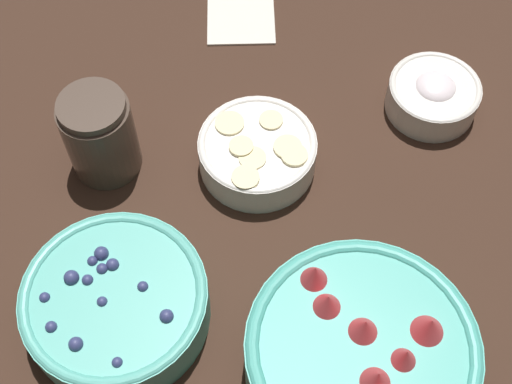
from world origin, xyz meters
TOP-DOWN VIEW (x-y plane):
  - ground_plane at (0.00, 0.00)m, footprint 4.00×4.00m
  - bowl_strawberries at (-0.15, -0.17)m, footprint 0.22×0.22m
  - bowl_blueberries at (-0.19, 0.07)m, footprint 0.19×0.19m
  - bowl_bananas at (0.04, 0.02)m, footprint 0.14×0.14m
  - bowl_cream at (0.20, -0.14)m, footprint 0.11×0.11m
  - jar_chocolate at (-0.02, 0.18)m, footprint 0.08×0.08m
  - napkin at (0.26, 0.14)m, footprint 0.16×0.14m

SIDE VIEW (x-z plane):
  - ground_plane at x=0.00m, z-range 0.00..0.00m
  - napkin at x=0.26m, z-range 0.00..0.01m
  - bowl_cream at x=0.20m, z-range 0.00..0.05m
  - bowl_bananas at x=0.04m, z-range 0.00..0.05m
  - bowl_blueberries at x=-0.19m, z-range 0.00..0.06m
  - bowl_strawberries at x=-0.15m, z-range 0.00..0.09m
  - jar_chocolate at x=-0.02m, z-range 0.00..0.10m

